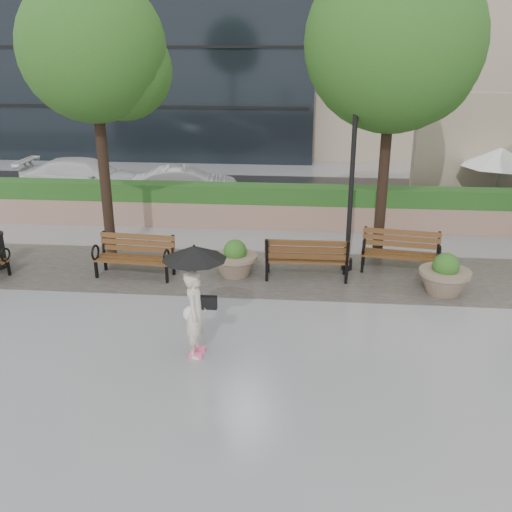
# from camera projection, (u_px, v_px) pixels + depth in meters

# --- Properties ---
(ground) EXTENTS (100.00, 100.00, 0.00)m
(ground) POSITION_uv_depth(u_px,v_px,m) (264.00, 328.00, 11.81)
(ground) COLOR gray
(ground) RESTS_ON ground
(cobble_strip) EXTENTS (28.00, 3.20, 0.01)m
(cobble_strip) POSITION_uv_depth(u_px,v_px,m) (273.00, 273.00, 14.61)
(cobble_strip) COLOR #383330
(cobble_strip) RESTS_ON ground
(hedge_wall) EXTENTS (24.00, 0.80, 1.35)m
(hedge_wall) POSITION_uv_depth(u_px,v_px,m) (281.00, 207.00, 18.11)
(hedge_wall) COLOR #906B5D
(hedge_wall) RESTS_ON ground
(asphalt_street) EXTENTS (40.00, 7.00, 0.00)m
(asphalt_street) POSITION_uv_depth(u_px,v_px,m) (286.00, 196.00, 22.08)
(asphalt_street) COLOR black
(asphalt_street) RESTS_ON ground
(bench_1) EXTENTS (2.00, 0.93, 1.04)m
(bench_1) POSITION_uv_depth(u_px,v_px,m) (135.00, 265.00, 14.32)
(bench_1) COLOR brown
(bench_1) RESTS_ON ground
(bench_2) EXTENTS (2.06, 0.83, 1.10)m
(bench_2) POSITION_uv_depth(u_px,v_px,m) (306.00, 266.00, 14.21)
(bench_2) COLOR brown
(bench_2) RESTS_ON ground
(bench_3) EXTENTS (2.04, 1.05, 1.05)m
(bench_3) POSITION_uv_depth(u_px,v_px,m) (400.00, 260.00, 14.61)
(bench_3) COLOR brown
(bench_3) RESTS_ON ground
(planter_left) EXTENTS (1.13, 1.13, 0.95)m
(planter_left) POSITION_uv_depth(u_px,v_px,m) (235.00, 262.00, 14.38)
(planter_left) COLOR #7F6B56
(planter_left) RESTS_ON ground
(planter_right) EXTENTS (1.19, 1.19, 1.00)m
(planter_right) POSITION_uv_depth(u_px,v_px,m) (444.00, 278.00, 13.32)
(planter_right) COLOR #7F6B56
(planter_right) RESTS_ON ground
(lamppost) EXTENTS (0.28, 0.28, 4.49)m
(lamppost) POSITION_uv_depth(u_px,v_px,m) (351.00, 195.00, 14.17)
(lamppost) COLOR black
(lamppost) RESTS_ON ground
(tree_0) EXTENTS (3.66, 3.60, 7.22)m
(tree_0) POSITION_uv_depth(u_px,v_px,m) (100.00, 55.00, 14.02)
(tree_0) COLOR black
(tree_0) RESTS_ON ground
(tree_1) EXTENTS (4.38, 4.38, 7.76)m
(tree_1) POSITION_uv_depth(u_px,v_px,m) (399.00, 48.00, 13.98)
(tree_1) COLOR black
(tree_1) RESTS_ON ground
(patio_umb_white) EXTENTS (2.50, 2.50, 2.30)m
(patio_umb_white) POSITION_uv_depth(u_px,v_px,m) (500.00, 158.00, 18.88)
(patio_umb_white) COLOR black
(patio_umb_white) RESTS_ON ground
(car_left) EXTENTS (5.00, 2.06, 1.45)m
(car_left) POSITION_uv_depth(u_px,v_px,m) (86.00, 178.00, 21.77)
(car_left) COLOR silver
(car_left) RESTS_ON ground
(car_right) EXTENTS (4.10, 2.03, 1.29)m
(car_right) POSITION_uv_depth(u_px,v_px,m) (185.00, 185.00, 21.05)
(car_right) COLOR silver
(car_right) RESTS_ON ground
(pedestrian) EXTENTS (1.17, 1.17, 2.16)m
(pedestrian) POSITION_uv_depth(u_px,v_px,m) (195.00, 290.00, 10.38)
(pedestrian) COLOR beige
(pedestrian) RESTS_ON ground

